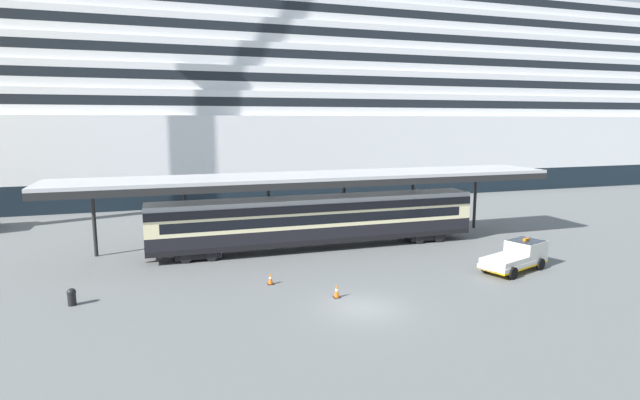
# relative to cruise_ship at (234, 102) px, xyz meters

# --- Properties ---
(ground_plane) EXTENTS (400.00, 400.00, 0.00)m
(ground_plane) POSITION_rel_cruise_ship_xyz_m (-0.43, -48.04, -12.53)
(ground_plane) COLOR slate
(cruise_ship) EXTENTS (179.07, 25.67, 37.15)m
(cruise_ship) POSITION_rel_cruise_ship_xyz_m (0.00, 0.00, 0.00)
(cruise_ship) COLOR black
(cruise_ship) RESTS_ON ground
(platform_canopy) EXTENTS (39.21, 5.63, 5.83)m
(platform_canopy) POSITION_rel_cruise_ship_xyz_m (1.09, -34.75, -6.98)
(platform_canopy) COLOR #B7B7B7
(platform_canopy) RESTS_ON ground
(train_carriage) EXTENTS (25.65, 2.81, 4.11)m
(train_carriage) POSITION_rel_cruise_ship_xyz_m (1.09, -35.19, -10.22)
(train_carriage) COLOR black
(train_carriage) RESTS_ON ground
(service_truck) EXTENTS (5.58, 3.66, 2.02)m
(service_truck) POSITION_rel_cruise_ship_xyz_m (12.21, -44.71, -11.54)
(service_truck) COLOR silver
(service_truck) RESTS_ON ground
(traffic_cone_near) EXTENTS (0.36, 0.36, 0.79)m
(traffic_cone_near) POSITION_rel_cruise_ship_xyz_m (-1.25, -46.06, -12.15)
(traffic_cone_near) COLOR black
(traffic_cone_near) RESTS_ON ground
(traffic_cone_mid) EXTENTS (0.36, 0.36, 0.72)m
(traffic_cone_mid) POSITION_rel_cruise_ship_xyz_m (-4.33, -42.61, -12.18)
(traffic_cone_mid) COLOR black
(traffic_cone_mid) RESTS_ON ground
(quay_bollard) EXTENTS (0.48, 0.48, 0.96)m
(quay_bollard) POSITION_rel_cruise_ship_xyz_m (-15.38, -42.75, -12.02)
(quay_bollard) COLOR black
(quay_bollard) RESTS_ON ground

